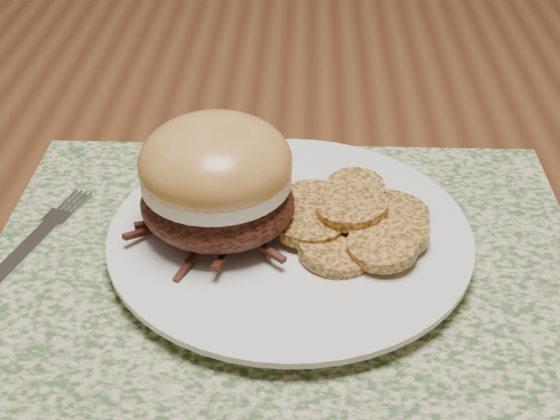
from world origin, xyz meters
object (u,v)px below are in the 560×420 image
(dinner_plate, at_px, (290,238))
(fork, at_px, (27,249))
(pork_sandwich, at_px, (216,180))
(dining_table, at_px, (264,227))

(dinner_plate, relative_size, fork, 1.56)
(pork_sandwich, distance_m, fork, 0.16)
(pork_sandwich, relative_size, fork, 0.91)
(dinner_plate, height_order, pork_sandwich, pork_sandwich)
(fork, bearing_deg, pork_sandwich, 22.49)
(dinner_plate, height_order, fork, dinner_plate)
(dining_table, xyz_separation_m, dinner_plate, (0.03, -0.14, 0.09))
(pork_sandwich, bearing_deg, dining_table, 103.22)
(dining_table, distance_m, pork_sandwich, 0.20)
(dining_table, height_order, fork, fork)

